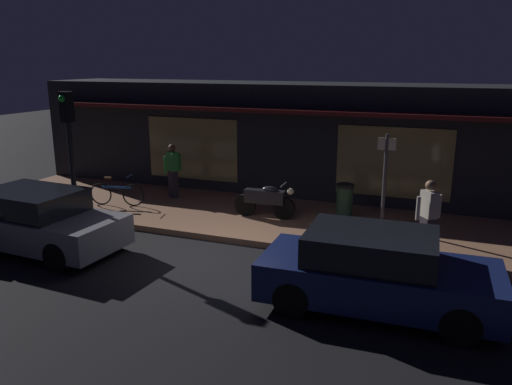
{
  "coord_description": "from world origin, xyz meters",
  "views": [
    {
      "loc": [
        4.69,
        -9.51,
        4.27
      ],
      "look_at": [
        0.04,
        2.4,
        0.95
      ],
      "focal_mm": 35.51,
      "sensor_mm": 36.0,
      "label": 1
    }
  ],
  "objects_px": {
    "motorcycle": "(266,200)",
    "trash_bin": "(345,201)",
    "person_bystander": "(428,216)",
    "traffic_light_pole": "(70,140)",
    "sign_post": "(385,175)",
    "person_photographer": "(173,170)",
    "parked_car_far": "(36,220)",
    "parked_car_across": "(376,271)",
    "bicycle_parked": "(117,194)"
  },
  "relations": [
    {
      "from": "bicycle_parked",
      "to": "traffic_light_pole",
      "type": "bearing_deg",
      "value": -75.13
    },
    {
      "from": "bicycle_parked",
      "to": "parked_car_across",
      "type": "height_order",
      "value": "parked_car_across"
    },
    {
      "from": "person_bystander",
      "to": "sign_post",
      "type": "relative_size",
      "value": 0.7
    },
    {
      "from": "person_photographer",
      "to": "sign_post",
      "type": "height_order",
      "value": "sign_post"
    },
    {
      "from": "traffic_light_pole",
      "to": "parked_car_far",
      "type": "distance_m",
      "value": 2.01
    },
    {
      "from": "person_photographer",
      "to": "bicycle_parked",
      "type": "bearing_deg",
      "value": -126.58
    },
    {
      "from": "sign_post",
      "to": "parked_car_across",
      "type": "xyz_separation_m",
      "value": [
        0.45,
        -4.24,
        -0.81
      ]
    },
    {
      "from": "person_photographer",
      "to": "sign_post",
      "type": "relative_size",
      "value": 0.7
    },
    {
      "from": "parked_car_far",
      "to": "trash_bin",
      "type": "bearing_deg",
      "value": 36.47
    },
    {
      "from": "bicycle_parked",
      "to": "traffic_light_pole",
      "type": "height_order",
      "value": "traffic_light_pole"
    },
    {
      "from": "person_bystander",
      "to": "parked_car_across",
      "type": "bearing_deg",
      "value": -104.62
    },
    {
      "from": "sign_post",
      "to": "parked_car_far",
      "type": "distance_m",
      "value": 8.43
    },
    {
      "from": "bicycle_parked",
      "to": "sign_post",
      "type": "height_order",
      "value": "sign_post"
    },
    {
      "from": "traffic_light_pole",
      "to": "parked_car_across",
      "type": "height_order",
      "value": "traffic_light_pole"
    },
    {
      "from": "traffic_light_pole",
      "to": "parked_car_far",
      "type": "xyz_separation_m",
      "value": [
        -0.42,
        -0.85,
        -1.77
      ]
    },
    {
      "from": "bicycle_parked",
      "to": "parked_car_across",
      "type": "distance_m",
      "value": 8.72
    },
    {
      "from": "bicycle_parked",
      "to": "parked_car_far",
      "type": "bearing_deg",
      "value": -85.9
    },
    {
      "from": "motorcycle",
      "to": "person_bystander",
      "type": "distance_m",
      "value": 4.42
    },
    {
      "from": "person_bystander",
      "to": "traffic_light_pole",
      "type": "distance_m",
      "value": 8.34
    },
    {
      "from": "trash_bin",
      "to": "parked_car_far",
      "type": "bearing_deg",
      "value": -143.53
    },
    {
      "from": "person_bystander",
      "to": "sign_post",
      "type": "bearing_deg",
      "value": 126.34
    },
    {
      "from": "bicycle_parked",
      "to": "parked_car_across",
      "type": "bearing_deg",
      "value": -23.42
    },
    {
      "from": "bicycle_parked",
      "to": "person_bystander",
      "type": "height_order",
      "value": "person_bystander"
    },
    {
      "from": "person_photographer",
      "to": "sign_post",
      "type": "bearing_deg",
      "value": -5.79
    },
    {
      "from": "motorcycle",
      "to": "person_bystander",
      "type": "xyz_separation_m",
      "value": [
        4.21,
        -1.27,
        0.38
      ]
    },
    {
      "from": "person_photographer",
      "to": "trash_bin",
      "type": "bearing_deg",
      "value": -1.83
    },
    {
      "from": "parked_car_far",
      "to": "parked_car_across",
      "type": "xyz_separation_m",
      "value": [
        7.76,
        -0.12,
        0.0
      ]
    },
    {
      "from": "person_bystander",
      "to": "traffic_light_pole",
      "type": "bearing_deg",
      "value": -167.98
    },
    {
      "from": "bicycle_parked",
      "to": "sign_post",
      "type": "relative_size",
      "value": 0.68
    },
    {
      "from": "person_bystander",
      "to": "traffic_light_pole",
      "type": "xyz_separation_m",
      "value": [
        -8.03,
        -1.71,
        1.45
      ]
    },
    {
      "from": "trash_bin",
      "to": "person_bystander",
      "type": "bearing_deg",
      "value": -42.65
    },
    {
      "from": "person_photographer",
      "to": "traffic_light_pole",
      "type": "relative_size",
      "value": 0.46
    },
    {
      "from": "person_photographer",
      "to": "traffic_light_pole",
      "type": "xyz_separation_m",
      "value": [
        -0.4,
        -3.93,
        1.45
      ]
    },
    {
      "from": "person_photographer",
      "to": "trash_bin",
      "type": "xyz_separation_m",
      "value": [
        5.41,
        -0.17,
        -0.41
      ]
    },
    {
      "from": "person_photographer",
      "to": "parked_car_far",
      "type": "height_order",
      "value": "person_photographer"
    },
    {
      "from": "bicycle_parked",
      "to": "person_photographer",
      "type": "xyz_separation_m",
      "value": [
        1.07,
        1.44,
        0.52
      ]
    },
    {
      "from": "motorcycle",
      "to": "person_photographer",
      "type": "relative_size",
      "value": 1.02
    },
    {
      "from": "person_photographer",
      "to": "trash_bin",
      "type": "relative_size",
      "value": 1.8
    },
    {
      "from": "trash_bin",
      "to": "sign_post",
      "type": "bearing_deg",
      "value": -24.29
    },
    {
      "from": "person_photographer",
      "to": "parked_car_far",
      "type": "relative_size",
      "value": 0.4
    },
    {
      "from": "person_bystander",
      "to": "trash_bin",
      "type": "distance_m",
      "value": 3.05
    },
    {
      "from": "bicycle_parked",
      "to": "parked_car_far",
      "type": "relative_size",
      "value": 0.39
    },
    {
      "from": "motorcycle",
      "to": "trash_bin",
      "type": "height_order",
      "value": "motorcycle"
    },
    {
      "from": "person_bystander",
      "to": "parked_car_across",
      "type": "distance_m",
      "value": 2.79
    },
    {
      "from": "person_photographer",
      "to": "parked_car_across",
      "type": "relative_size",
      "value": 0.4
    },
    {
      "from": "parked_car_across",
      "to": "parked_car_far",
      "type": "bearing_deg",
      "value": 179.13
    },
    {
      "from": "parked_car_far",
      "to": "person_photographer",
      "type": "bearing_deg",
      "value": 80.2
    },
    {
      "from": "sign_post",
      "to": "traffic_light_pole",
      "type": "xyz_separation_m",
      "value": [
        -6.88,
        -3.27,
        0.97
      ]
    },
    {
      "from": "person_bystander",
      "to": "parked_car_far",
      "type": "xyz_separation_m",
      "value": [
        -8.46,
        -2.56,
        -0.32
      ]
    },
    {
      "from": "bicycle_parked",
      "to": "parked_car_far",
      "type": "xyz_separation_m",
      "value": [
        0.24,
        -3.35,
        0.2
      ]
    }
  ]
}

